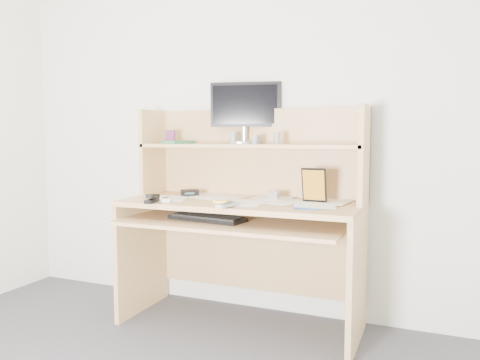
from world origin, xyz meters
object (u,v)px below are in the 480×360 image
at_px(keyboard, 207,218).
at_px(tv_remote, 228,205).
at_px(monitor, 245,111).
at_px(game_case, 314,185).
at_px(desk, 245,208).

height_order(keyboard, tv_remote, tv_remote).
distance_m(tv_remote, monitor, 0.74).
xyz_separation_m(tv_remote, monitor, (-0.11, 0.51, 0.52)).
height_order(game_case, monitor, monitor).
bearing_deg(game_case, desk, -178.47).
distance_m(keyboard, game_case, 0.63).
relative_size(tv_remote, monitor, 0.36).
relative_size(game_case, monitor, 0.44).
height_order(desk, game_case, desk).
bearing_deg(monitor, game_case, -32.03).
height_order(desk, keyboard, desk).
bearing_deg(tv_remote, game_case, 55.28).
relative_size(keyboard, monitor, 1.06).
bearing_deg(game_case, monitor, 162.53).
bearing_deg(keyboard, desk, 66.05).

